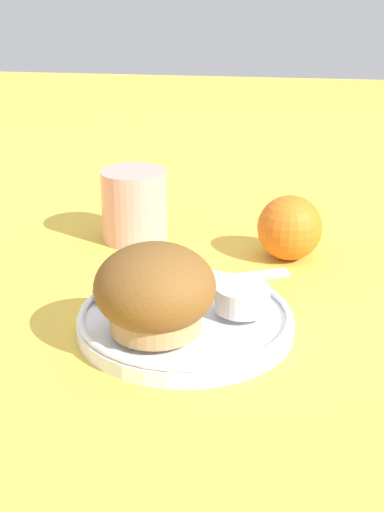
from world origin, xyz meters
TOP-DOWN VIEW (x-y plane):
  - ground_plane at (0.00, 0.00)m, footprint 3.00×3.00m
  - plate at (0.00, -0.02)m, footprint 0.20×0.20m
  - muffin at (-0.02, -0.06)m, footprint 0.10×0.10m
  - cream_ramekin at (0.05, -0.01)m, footprint 0.05×0.05m
  - berry_pair at (-0.01, 0.02)m, footprint 0.03×0.02m
  - butter_knife at (0.00, 0.03)m, footprint 0.19×0.09m
  - orange_fruit at (0.09, 0.16)m, footprint 0.07×0.07m
  - juice_glass at (-0.09, 0.20)m, footprint 0.08×0.08m

SIDE VIEW (x-z plane):
  - ground_plane at x=0.00m, z-range 0.00..0.00m
  - plate at x=0.00m, z-range 0.00..0.02m
  - butter_knife at x=0.00m, z-range 0.02..0.02m
  - berry_pair at x=-0.01m, z-range 0.02..0.04m
  - cream_ramekin at x=0.05m, z-range 0.02..0.04m
  - orange_fruit at x=0.09m, z-range 0.00..0.07m
  - juice_glass at x=-0.09m, z-range 0.00..0.09m
  - muffin at x=-0.02m, z-range 0.02..0.09m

